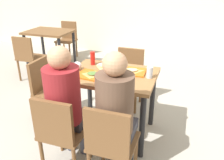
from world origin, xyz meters
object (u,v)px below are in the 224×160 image
object	(u,v)px
tray_red_near	(93,75)
soda_can	(150,72)
person_in_red	(65,99)
background_chair_near	(28,55)
condiment_bottle	(93,58)
background_table	(49,37)
chair_far_side	(129,73)
person_in_brown_jacket	(116,108)
plastic_cup_b	(104,81)
chair_left_end	(47,87)
tray_red_far	(129,71)
foil_bundle	(77,66)
background_chair_far	(68,37)
pizza_slice_b	(131,70)
plastic_cup_a	(118,60)
pizza_slice_c	(103,65)
chair_near_left	(60,130)
paper_plate_near_edge	(119,82)
paper_plate_center	(106,66)
chair_near_right	(111,141)
pizza_slice_a	(93,74)
main_table	(112,84)

from	to	relation	value
tray_red_near	soda_can	size ratio (longest dim) A/B	2.95
tray_red_near	person_in_red	bearing A→B (deg)	-98.52
person_in_red	background_chair_near	world-z (taller)	person_in_red
condiment_bottle	background_table	size ratio (longest dim) A/B	0.18
chair_far_side	soda_can	xyz separation A→B (m)	(0.41, -0.74, 0.35)
person_in_brown_jacket	plastic_cup_b	world-z (taller)	person_in_brown_jacket
chair_left_end	tray_red_far	size ratio (longest dim) A/B	2.31
plastic_cup_b	background_table	bearing A→B (deg)	133.58
person_in_brown_jacket	foil_bundle	distance (m)	0.89
background_chair_far	person_in_brown_jacket	bearing A→B (deg)	-54.86
tray_red_far	soda_can	world-z (taller)	soda_can
pizza_slice_b	plastic_cup_a	world-z (taller)	plastic_cup_a
chair_left_end	tray_red_far	distance (m)	1.09
tray_red_near	pizza_slice_c	distance (m)	0.31
chair_left_end	pizza_slice_c	xyz separation A→B (m)	(0.70, 0.18, 0.31)
person_in_red	person_in_brown_jacket	size ratio (longest dim) A/B	1.00
plastic_cup_a	foil_bundle	size ratio (longest dim) A/B	1.00
plastic_cup_b	background_chair_far	distance (m)	3.43
person_in_brown_jacket	background_chair_far	xyz separation A→B (m)	(-2.18, 3.09, -0.25)
chair_near_left	person_in_brown_jacket	size ratio (longest dim) A/B	0.67
person_in_red	condiment_bottle	bearing A→B (deg)	95.07
paper_plate_near_edge	pizza_slice_c	bearing A→B (deg)	129.95
person_in_brown_jacket	paper_plate_center	bearing A→B (deg)	115.32
pizza_slice_c	soda_can	world-z (taller)	soda_can
tray_red_far	background_chair_near	world-z (taller)	background_chair_near
pizza_slice_b	foil_bundle	world-z (taller)	foil_bundle
chair_left_end	background_chair_far	world-z (taller)	same
soda_can	condiment_bottle	xyz separation A→B (m)	(-0.73, 0.19, 0.02)
plastic_cup_a	foil_bundle	distance (m)	0.51
chair_far_side	background_table	xyz separation A→B (m)	(-1.93, 0.98, 0.16)
chair_near_right	pizza_slice_a	size ratio (longest dim) A/B	4.16
chair_near_right	paper_plate_near_edge	distance (m)	0.63
chair_near_left	pizza_slice_c	xyz separation A→B (m)	(0.07, 0.93, 0.31)
chair_left_end	pizza_slice_a	bearing A→B (deg)	-10.40
tray_red_near	plastic_cup_a	bearing A→B (deg)	71.93
tray_red_far	plastic_cup_a	xyz separation A→B (m)	(-0.19, 0.20, 0.04)
chair_near_right	condiment_bottle	distance (m)	1.17
condiment_bottle	paper_plate_center	bearing A→B (deg)	0.00
pizza_slice_b	pizza_slice_c	world-z (taller)	pizza_slice_b
person_in_red	pizza_slice_c	xyz separation A→B (m)	(0.07, 0.79, 0.06)
main_table	chair_far_side	xyz separation A→B (m)	(0.00, 0.76, -0.17)
chair_far_side	soda_can	distance (m)	0.92
chair_near_left	pizza_slice_a	bearing A→B (deg)	84.22
pizza_slice_c	background_chair_far	size ratio (longest dim) A/B	0.27
pizza_slice_a	plastic_cup_a	size ratio (longest dim) A/B	2.00
chair_left_end	person_in_red	xyz separation A→B (m)	(0.63, -0.62, 0.25)
tray_red_near	background_chair_near	distance (m)	2.12
person_in_red	plastic_cup_b	bearing A→B (deg)	48.35
foil_bundle	person_in_red	bearing A→B (deg)	-74.13
chair_left_end	background_chair_near	xyz separation A→B (m)	(-1.06, 1.01, 0.00)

